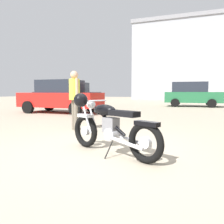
% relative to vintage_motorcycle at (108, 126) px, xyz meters
% --- Properties ---
extents(ground_plane, '(80.00, 80.00, 0.00)m').
position_rel_vintage_motorcycle_xyz_m(ground_plane, '(-0.07, 0.19, -0.49)').
color(ground_plane, tan).
extents(vintage_motorcycle, '(1.98, 0.88, 1.07)m').
position_rel_vintage_motorcycle_xyz_m(vintage_motorcycle, '(0.00, 0.00, 0.00)').
color(vintage_motorcycle, black).
rests_on(vintage_motorcycle, ground_plane).
extents(bystander, '(0.39, 0.31, 1.66)m').
position_rel_vintage_motorcycle_xyz_m(bystander, '(-1.89, 1.84, 0.53)').
color(bystander, '#706656').
rests_on(bystander, ground_plane).
extents(white_estate_far, '(4.29, 2.09, 1.67)m').
position_rel_vintage_motorcycle_xyz_m(white_estate_far, '(-5.45, 5.96, 0.34)').
color(white_estate_far, black).
rests_on(white_estate_far, ground_plane).
extents(pale_sedan_back, '(4.02, 2.07, 1.78)m').
position_rel_vintage_motorcycle_xyz_m(pale_sedan_back, '(0.34, 13.80, 0.43)').
color(pale_sedan_back, black).
rests_on(pale_sedan_back, ground_plane).
extents(blue_hatchback_right, '(4.91, 2.49, 1.74)m').
position_rel_vintage_motorcycle_xyz_m(blue_hatchback_right, '(-8.16, 10.20, 0.45)').
color(blue_hatchback_right, black).
rests_on(blue_hatchback_right, ground_plane).
extents(industrial_building, '(23.91, 14.39, 23.23)m').
position_rel_vintage_motorcycle_xyz_m(industrial_building, '(2.35, 33.88, 5.08)').
color(industrial_building, '#9EA0A8').
rests_on(industrial_building, ground_plane).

